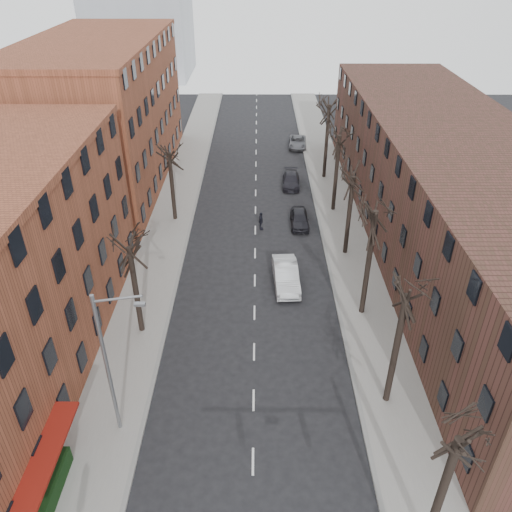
{
  "coord_description": "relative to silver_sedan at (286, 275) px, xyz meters",
  "views": [
    {
      "loc": [
        0.21,
        -7.82,
        22.34
      ],
      "look_at": [
        0.11,
        21.23,
        4.0
      ],
      "focal_mm": 35.0,
      "sensor_mm": 36.0,
      "label": 1
    }
  ],
  "objects": [
    {
      "name": "sidewalk_left",
      "position": [
        -10.38,
        11.53,
        -0.77
      ],
      "size": [
        4.0,
        90.0,
        0.15
      ],
      "primitive_type": "cube",
      "color": "gray",
      "rests_on": "ground"
    },
    {
      "name": "sidewalk_right",
      "position": [
        5.62,
        11.53,
        -0.77
      ],
      "size": [
        4.0,
        90.0,
        0.15
      ],
      "primitive_type": "cube",
      "color": "gray",
      "rests_on": "ground"
    },
    {
      "name": "building_left_far",
      "position": [
        -18.38,
        20.53,
        6.16
      ],
      "size": [
        12.0,
        28.0,
        14.0
      ],
      "primitive_type": "cube",
      "color": "brown",
      "rests_on": "ground"
    },
    {
      "name": "building_right",
      "position": [
        13.62,
        6.53,
        4.16
      ],
      "size": [
        12.0,
        50.0,
        10.0
      ],
      "primitive_type": "cube",
      "color": "#492822",
      "rests_on": "ground"
    },
    {
      "name": "awning_left",
      "position": [
        -11.78,
        -17.47,
        -0.84
      ],
      "size": [
        1.2,
        7.0,
        0.15
      ],
      "primitive_type": "cube",
      "color": "maroon",
      "rests_on": "ground"
    },
    {
      "name": "hedge",
      "position": [
        -11.88,
        -18.47,
        -0.19
      ],
      "size": [
        0.8,
        6.0,
        1.0
      ],
      "primitive_type": "cube",
      "color": "black",
      "rests_on": "sidewalk_left"
    },
    {
      "name": "tree_right_b",
      "position": [
        5.22,
        -11.47,
        -0.84
      ],
      "size": [
        5.2,
        5.2,
        10.8
      ],
      "primitive_type": null,
      "color": "black",
      "rests_on": "ground"
    },
    {
      "name": "tree_right_c",
      "position": [
        5.22,
        -3.47,
        -0.84
      ],
      "size": [
        5.2,
        5.2,
        11.6
      ],
      "primitive_type": null,
      "color": "black",
      "rests_on": "ground"
    },
    {
      "name": "tree_right_d",
      "position": [
        5.22,
        4.53,
        -0.84
      ],
      "size": [
        5.2,
        5.2,
        10.0
      ],
      "primitive_type": null,
      "color": "black",
      "rests_on": "ground"
    },
    {
      "name": "tree_right_e",
      "position": [
        5.22,
        12.53,
        -0.84
      ],
      "size": [
        5.2,
        5.2,
        10.8
      ],
      "primitive_type": null,
      "color": "black",
      "rests_on": "ground"
    },
    {
      "name": "tree_right_f",
      "position": [
        5.22,
        20.53,
        -0.84
      ],
      "size": [
        5.2,
        5.2,
        11.6
      ],
      "primitive_type": null,
      "color": "black",
      "rests_on": "ground"
    },
    {
      "name": "tree_left_a",
      "position": [
        -9.98,
        -5.47,
        -0.84
      ],
      "size": [
        5.2,
        5.2,
        9.5
      ],
      "primitive_type": null,
      "color": "black",
      "rests_on": "ground"
    },
    {
      "name": "tree_left_b",
      "position": [
        -9.98,
        10.53,
        -0.84
      ],
      "size": [
        5.2,
        5.2,
        9.5
      ],
      "primitive_type": null,
      "color": "black",
      "rests_on": "ground"
    },
    {
      "name": "streetlight",
      "position": [
        -9.41,
        -13.47,
        4.17
      ],
      "size": [
        2.45,
        0.22,
        9.03
      ],
      "color": "slate",
      "rests_on": "ground"
    },
    {
      "name": "silver_sedan",
      "position": [
        0.0,
        0.0,
        0.0
      ],
      "size": [
        2.06,
        5.2,
        1.68
      ],
      "primitive_type": "imported",
      "rotation": [
        0.0,
        0.0,
        0.06
      ],
      "color": "silver",
      "rests_on": "ground"
    },
    {
      "name": "parked_car_near",
      "position": [
        1.71,
        9.49,
        -0.14
      ],
      "size": [
        1.68,
        4.12,
        1.4
      ],
      "primitive_type": "imported",
      "rotation": [
        0.0,
        0.0,
        -0.01
      ],
      "color": "black",
      "rests_on": "ground"
    },
    {
      "name": "parked_car_mid",
      "position": [
        1.42,
        18.35,
        -0.19
      ],
      "size": [
        2.04,
        4.56,
        1.3
      ],
      "primitive_type": "imported",
      "rotation": [
        0.0,
        0.0,
        -0.05
      ],
      "color": "black",
      "rests_on": "ground"
    },
    {
      "name": "parked_car_far",
      "position": [
        2.92,
        30.4,
        -0.2
      ],
      "size": [
        2.46,
        4.74,
        1.28
      ],
      "primitive_type": "imported",
      "rotation": [
        0.0,
        0.0,
        -0.08
      ],
      "color": "slate",
      "rests_on": "ground"
    },
    {
      "name": "pedestrian_crossing",
      "position": [
        -1.87,
        8.68,
        0.01
      ],
      "size": [
        0.5,
        1.04,
        1.71
      ],
      "primitive_type": "imported",
      "rotation": [
        0.0,
        0.0,
        1.65
      ],
      "color": "black",
      "rests_on": "ground"
    }
  ]
}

